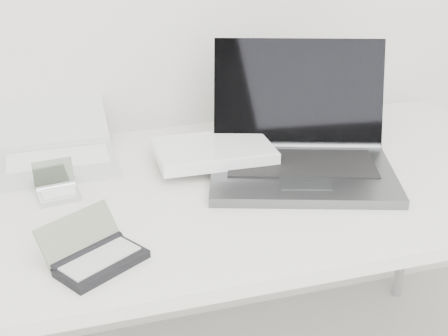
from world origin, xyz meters
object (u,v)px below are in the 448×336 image
object	(u,v)px
netbook_open_white	(57,152)
palmtop_charcoal	(95,255)
laptop_large	(277,150)
desk	(231,200)

from	to	relation	value
netbook_open_white	palmtop_charcoal	distance (m)	0.51
laptop_large	palmtop_charcoal	xyz separation A→B (m)	(-0.48, -0.30, -0.03)
laptop_large	palmtop_charcoal	size ratio (longest dim) A/B	2.90
laptop_large	palmtop_charcoal	distance (m)	0.57
desk	laptop_large	size ratio (longest dim) A/B	2.63
palmtop_charcoal	laptop_large	bearing A→B (deg)	0.59
desk	palmtop_charcoal	world-z (taller)	palmtop_charcoal
desk	netbook_open_white	bearing A→B (deg)	147.35
laptop_large	netbook_open_white	xyz separation A→B (m)	(-0.52, 0.20, -0.02)
netbook_open_white	palmtop_charcoal	xyz separation A→B (m)	(0.04, -0.50, -0.01)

